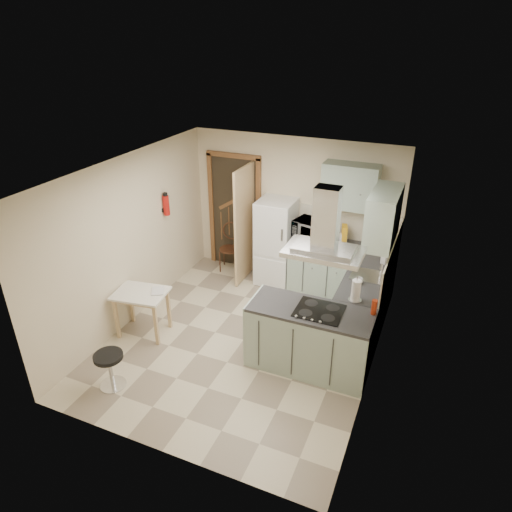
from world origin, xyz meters
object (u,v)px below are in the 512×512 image
at_px(bentwood_chair, 229,249).
at_px(stool, 111,370).
at_px(microwave, 313,231).
at_px(extractor_hood, 324,252).
at_px(fridge, 276,242).
at_px(peninsula, 310,339).
at_px(drop_leaf_table, 143,313).

relative_size(bentwood_chair, stool, 1.68).
bearing_deg(bentwood_chair, microwave, -14.12).
distance_m(extractor_hood, stool, 3.00).
height_order(fridge, bentwood_chair, fridge).
relative_size(peninsula, drop_leaf_table, 2.12).
bearing_deg(extractor_hood, microwave, 109.18).
distance_m(peninsula, extractor_hood, 1.27).
relative_size(drop_leaf_table, microwave, 1.22).
distance_m(stool, microwave, 3.74).
relative_size(drop_leaf_table, bentwood_chair, 0.90).
bearing_deg(stool, microwave, 64.60).
distance_m(fridge, drop_leaf_table, 2.54).
height_order(extractor_hood, bentwood_chair, extractor_hood).
bearing_deg(extractor_hood, drop_leaf_table, -175.17).
bearing_deg(stool, bentwood_chair, 89.96).
bearing_deg(stool, drop_leaf_table, 104.55).
bearing_deg(peninsula, fridge, 121.74).
bearing_deg(bentwood_chair, fridge, -16.10).
xyz_separation_m(fridge, drop_leaf_table, (-1.22, -2.19, -0.41)).
xyz_separation_m(extractor_hood, microwave, (-0.69, 1.99, -0.65)).
xyz_separation_m(peninsula, microwave, (-0.59, 1.99, 0.62)).
bearing_deg(peninsula, drop_leaf_table, -174.97).
height_order(extractor_hood, microwave, extractor_hood).
height_order(peninsula, stool, peninsula).
bearing_deg(peninsula, stool, -148.77).
bearing_deg(fridge, stool, -105.82).
height_order(peninsula, bentwood_chair, peninsula).
bearing_deg(stool, peninsula, 31.23).
height_order(fridge, microwave, fridge).
distance_m(peninsula, stool, 2.53).
relative_size(extractor_hood, microwave, 1.50).
height_order(peninsula, drop_leaf_table, peninsula).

